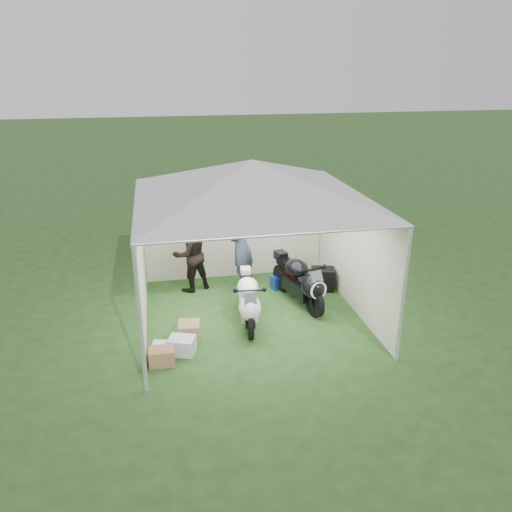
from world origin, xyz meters
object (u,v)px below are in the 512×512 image
at_px(paddock_stand, 280,282).
at_px(crate_2, 162,349).
at_px(crate_1, 189,331).
at_px(motorcycle_white, 248,300).
at_px(motorcycle_black, 300,281).
at_px(equipment_box, 322,279).
at_px(crate_0, 182,345).
at_px(crate_3, 162,357).
at_px(canopy_tent, 252,183).
at_px(person_dark_jacket, 190,254).
at_px(person_blue_jacket, 242,245).

height_order(paddock_stand, crate_2, paddock_stand).
bearing_deg(crate_1, motorcycle_white, 18.18).
distance_m(motorcycle_white, crate_2, 1.83).
height_order(motorcycle_black, equipment_box, motorcycle_black).
relative_size(paddock_stand, crate_0, 0.87).
xyz_separation_m(motorcycle_black, paddock_stand, (-0.20, 0.84, -0.38)).
xyz_separation_m(motorcycle_white, motorcycle_black, (1.16, 0.58, 0.03)).
xyz_separation_m(motorcycle_black, crate_3, (-2.77, -1.61, -0.39)).
distance_m(crate_2, crate_3, 0.27).
distance_m(motorcycle_black, equipment_box, 0.95).
bearing_deg(crate_2, crate_3, -90.00).
bearing_deg(equipment_box, motorcycle_black, -138.37).
relative_size(motorcycle_white, equipment_box, 3.75).
relative_size(motorcycle_white, crate_3, 4.39).
xyz_separation_m(canopy_tent, crate_2, (-1.75, -1.11, -2.47)).
bearing_deg(crate_3, person_dark_jacket, 75.73).
relative_size(canopy_tent, crate_1, 15.35).
height_order(crate_0, crate_1, crate_1).
bearing_deg(equipment_box, crate_0, -147.94).
relative_size(motorcycle_black, crate_0, 4.40).
relative_size(motorcycle_white, crate_0, 4.18).
bearing_deg(canopy_tent, crate_1, -150.67).
xyz_separation_m(motorcycle_black, equipment_box, (0.68, 0.60, -0.29)).
relative_size(person_dark_jacket, equipment_box, 3.42).
distance_m(crate_1, crate_2, 0.63).
distance_m(motorcycle_black, crate_0, 2.81).
bearing_deg(canopy_tent, person_blue_jacket, 88.44).
bearing_deg(motorcycle_white, crate_1, -154.99).
height_order(motorcycle_black, person_blue_jacket, person_blue_jacket).
bearing_deg(person_dark_jacket, paddock_stand, 146.62).
xyz_separation_m(crate_0, crate_2, (-0.34, 0.00, -0.03)).
xyz_separation_m(canopy_tent, person_dark_jacket, (-1.05, 1.39, -1.76)).
bearing_deg(crate_1, motorcycle_black, 22.54).
height_order(equipment_box, crate_1, equipment_box).
bearing_deg(crate_0, crate_2, 179.21).
bearing_deg(paddock_stand, motorcycle_black, -76.56).
xyz_separation_m(canopy_tent, crate_3, (-1.75, -1.37, -2.44)).
bearing_deg(crate_0, equipment_box, 32.06).
bearing_deg(canopy_tent, motorcycle_black, 13.20).
distance_m(canopy_tent, motorcycle_white, 2.12).
bearing_deg(person_dark_jacket, crate_2, 50.34).
height_order(crate_2, crate_3, crate_3).
relative_size(canopy_tent, motorcycle_white, 3.18).
height_order(motorcycle_white, motorcycle_black, motorcycle_black).
bearing_deg(equipment_box, canopy_tent, -153.69).
xyz_separation_m(crate_1, crate_3, (-0.49, -0.67, -0.03)).
xyz_separation_m(paddock_stand, crate_0, (-2.24, -2.19, 0.00)).
xyz_separation_m(crate_2, crate_3, (0.00, -0.27, 0.03)).
bearing_deg(person_blue_jacket, equipment_box, 91.77).
height_order(crate_1, crate_3, crate_1).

